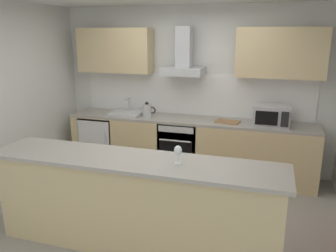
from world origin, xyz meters
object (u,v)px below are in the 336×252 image
at_px(chopping_board, 228,122).
at_px(oven, 180,146).
at_px(wine_glass, 178,151).
at_px(kettle, 147,110).
at_px(refrigerator, 102,140).
at_px(microwave, 271,115).
at_px(sink, 127,113).
at_px(range_hood, 184,60).

bearing_deg(chopping_board, oven, 178.13).
xyz_separation_m(oven, wine_glass, (0.51, -2.03, 0.64)).
relative_size(oven, wine_glass, 4.50).
bearing_deg(wine_glass, kettle, 117.91).
xyz_separation_m(refrigerator, microwave, (2.71, -0.03, 0.62)).
distance_m(kettle, wine_glass, 2.26).
xyz_separation_m(sink, chopping_board, (1.64, -0.03, -0.02)).
bearing_deg(kettle, oven, 3.56).
xyz_separation_m(oven, range_hood, (0.00, 0.13, 1.33)).
distance_m(refrigerator, sink, 0.68).
relative_size(sink, chopping_board, 1.47).
height_order(sink, chopping_board, sink).
height_order(oven, microwave, microwave).
height_order(oven, chopping_board, chopping_board).
bearing_deg(range_hood, chopping_board, -11.91).
distance_m(oven, kettle, 0.77).
xyz_separation_m(wine_glass, chopping_board, (0.21, 2.00, -0.19)).
bearing_deg(kettle, refrigerator, 177.87).
bearing_deg(sink, refrigerator, -178.30).
distance_m(oven, chopping_board, 0.86).
bearing_deg(oven, range_hood, 90.00).
bearing_deg(oven, sink, 179.31).
relative_size(oven, refrigerator, 0.94).
bearing_deg(oven, refrigerator, -179.89).
height_order(range_hood, chopping_board, range_hood).
height_order(microwave, wine_glass, microwave).
height_order(refrigerator, range_hood, range_hood).
height_order(sink, wine_glass, sink).
distance_m(oven, refrigerator, 1.38).
xyz_separation_m(range_hood, chopping_board, (0.73, -0.15, -0.88)).
bearing_deg(wine_glass, chopping_board, 83.97).
xyz_separation_m(refrigerator, range_hood, (1.37, 0.13, 1.36)).
bearing_deg(chopping_board, microwave, -0.39).
bearing_deg(chopping_board, refrigerator, 179.43).
height_order(microwave, sink, microwave).
height_order(refrigerator, chopping_board, chopping_board).
relative_size(refrigerator, range_hood, 1.18).
bearing_deg(chopping_board, wine_glass, -96.03).
distance_m(kettle, chopping_board, 1.27).
height_order(oven, wine_glass, wine_glass).
distance_m(microwave, kettle, 1.88).
distance_m(microwave, range_hood, 1.53).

